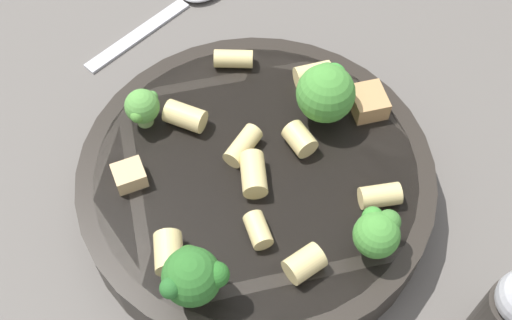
% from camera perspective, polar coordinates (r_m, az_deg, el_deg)
% --- Properties ---
extents(ground_plane, '(2.00, 2.00, 0.00)m').
position_cam_1_polar(ground_plane, '(0.46, 0.00, -3.15)').
color(ground_plane, '#5B5651').
extents(pasta_bowl, '(0.24, 0.24, 0.04)m').
position_cam_1_polar(pasta_bowl, '(0.44, 0.00, -1.78)').
color(pasta_bowl, '#28231E').
rests_on(pasta_bowl, ground_plane).
extents(broccoli_floret_0, '(0.03, 0.02, 0.03)m').
position_cam_1_polar(broccoli_floret_0, '(0.44, -10.06, 4.63)').
color(broccoli_floret_0, '#84AD60').
rests_on(broccoli_floret_0, pasta_bowl).
extents(broccoli_floret_1, '(0.03, 0.04, 0.04)m').
position_cam_1_polar(broccoli_floret_1, '(0.36, -5.67, -10.26)').
color(broccoli_floret_1, '#93B766').
rests_on(broccoli_floret_1, pasta_bowl).
extents(broccoli_floret_2, '(0.03, 0.03, 0.04)m').
position_cam_1_polar(broccoli_floret_2, '(0.38, 10.77, -6.29)').
color(broccoli_floret_2, '#93B766').
rests_on(broccoli_floret_2, pasta_bowl).
extents(broccoli_floret_3, '(0.04, 0.04, 0.05)m').
position_cam_1_polar(broccoli_floret_3, '(0.43, 6.27, 6.15)').
color(broccoli_floret_3, '#9EC175').
rests_on(broccoli_floret_3, pasta_bowl).
extents(rigatoni_0, '(0.02, 0.03, 0.02)m').
position_cam_1_polar(rigatoni_0, '(0.44, -6.32, 3.89)').
color(rigatoni_0, '#E0C67F').
rests_on(rigatoni_0, pasta_bowl).
extents(rigatoni_1, '(0.03, 0.03, 0.02)m').
position_cam_1_polar(rigatoni_1, '(0.43, 3.92, 1.86)').
color(rigatoni_1, '#E0C67F').
rests_on(rigatoni_1, pasta_bowl).
extents(rigatoni_2, '(0.03, 0.02, 0.01)m').
position_cam_1_polar(rigatoni_2, '(0.43, -1.17, 1.28)').
color(rigatoni_2, '#E0C67F').
rests_on(rigatoni_2, pasta_bowl).
extents(rigatoni_3, '(0.03, 0.02, 0.01)m').
position_cam_1_polar(rigatoni_3, '(0.39, 0.19, -6.25)').
color(rigatoni_3, '#E0C67F').
rests_on(rigatoni_3, pasta_bowl).
extents(rigatoni_4, '(0.03, 0.03, 0.02)m').
position_cam_1_polar(rigatoni_4, '(0.38, 4.32, -9.17)').
color(rigatoni_4, '#E0C67F').
rests_on(rigatoni_4, pasta_bowl).
extents(rigatoni_5, '(0.03, 0.02, 0.02)m').
position_cam_1_polar(rigatoni_5, '(0.41, -0.25, -1.25)').
color(rigatoni_5, '#E0C67F').
rests_on(rigatoni_5, pasta_bowl).
extents(rigatoni_6, '(0.02, 0.03, 0.01)m').
position_cam_1_polar(rigatoni_6, '(0.41, 10.96, -3.14)').
color(rigatoni_6, '#E0C67F').
rests_on(rigatoni_6, pasta_bowl).
extents(rigatoni_7, '(0.03, 0.02, 0.02)m').
position_cam_1_polar(rigatoni_7, '(0.39, -7.77, -8.16)').
color(rigatoni_7, '#E0C67F').
rests_on(rigatoni_7, pasta_bowl).
extents(rigatoni_8, '(0.03, 0.03, 0.02)m').
position_cam_1_polar(rigatoni_8, '(0.47, 5.12, 7.54)').
color(rigatoni_8, '#E0C67F').
rests_on(rigatoni_8, pasta_bowl).
extents(rigatoni_9, '(0.02, 0.03, 0.01)m').
position_cam_1_polar(rigatoni_9, '(0.48, -2.01, 8.98)').
color(rigatoni_9, '#E0C67F').
rests_on(rigatoni_9, pasta_bowl).
extents(chicken_chunk_0, '(0.03, 0.03, 0.01)m').
position_cam_1_polar(chicken_chunk_0, '(0.42, -11.19, -1.36)').
color(chicken_chunk_0, tan).
rests_on(chicken_chunk_0, pasta_bowl).
extents(chicken_chunk_1, '(0.03, 0.03, 0.01)m').
position_cam_1_polar(chicken_chunk_1, '(0.46, 9.93, 5.11)').
color(chicken_chunk_1, tan).
rests_on(chicken_chunk_1, pasta_bowl).
extents(pepper_shaker, '(0.03, 0.03, 0.08)m').
position_cam_1_polar(pepper_shaker, '(0.40, 21.63, -12.70)').
color(pepper_shaker, '#332D28').
rests_on(pepper_shaker, ground_plane).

